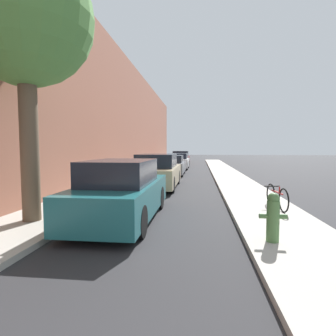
% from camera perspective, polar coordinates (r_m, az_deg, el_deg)
% --- Properties ---
extents(ground_plane, '(120.00, 120.00, 0.00)m').
position_cam_1_polar(ground_plane, '(15.23, 2.65, -2.76)').
color(ground_plane, '#28282B').
extents(sidewalk_left, '(2.00, 52.00, 0.12)m').
position_cam_1_polar(sidewalk_left, '(15.69, -7.99, -2.37)').
color(sidewalk_left, '#ADA89E').
rests_on(sidewalk_left, ground).
extents(sidewalk_right, '(2.00, 52.00, 0.12)m').
position_cam_1_polar(sidewalk_right, '(15.30, 13.56, -2.61)').
color(sidewalk_right, '#ADA89E').
rests_on(sidewalk_right, ground).
extents(building_facade_left, '(0.70, 52.00, 7.99)m').
position_cam_1_polar(building_facade_left, '(16.12, -12.89, 11.77)').
color(building_facade_left, '#9E604C').
rests_on(building_facade_left, ground).
extents(parked_car_teal, '(1.69, 4.40, 1.54)m').
position_cam_1_polar(parked_car_teal, '(7.08, -9.50, -4.93)').
color(parked_car_teal, black).
rests_on(parked_car_teal, ground).
extents(parked_car_champagne, '(1.82, 4.64, 1.56)m').
position_cam_1_polar(parked_car_champagne, '(12.66, -2.19, -0.81)').
color(parked_car_champagne, black).
rests_on(parked_car_champagne, ground).
extents(parked_car_grey, '(1.83, 4.17, 1.35)m').
position_cam_1_polar(parked_car_grey, '(18.68, 0.57, 0.52)').
color(parked_car_grey, black).
rests_on(parked_car_grey, ground).
extents(parked_car_white, '(1.82, 4.33, 1.38)m').
position_cam_1_polar(parked_car_white, '(24.07, 2.10, 1.39)').
color(parked_car_white, black).
rests_on(parked_car_white, ground).
extents(parked_car_maroon, '(1.75, 4.14, 1.52)m').
position_cam_1_polar(parked_car_maroon, '(28.94, 2.70, 1.96)').
color(parked_car_maroon, black).
rests_on(parked_car_maroon, ground).
extents(street_tree_near, '(3.09, 3.09, 6.23)m').
position_cam_1_polar(street_tree_near, '(7.76, -27.64, 25.68)').
color(street_tree_near, brown).
rests_on(street_tree_near, sidewalk_left).
extents(fire_hydrant, '(0.49, 0.23, 0.91)m').
position_cam_1_polar(fire_hydrant, '(5.44, 21.01, -9.42)').
color(fire_hydrant, '#47703D').
rests_on(fire_hydrant, sidewalk_right).
extents(bicycle, '(0.44, 1.60, 0.66)m').
position_cam_1_polar(bicycle, '(8.38, 21.69, -5.60)').
color(bicycle, black).
rests_on(bicycle, sidewalk_right).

